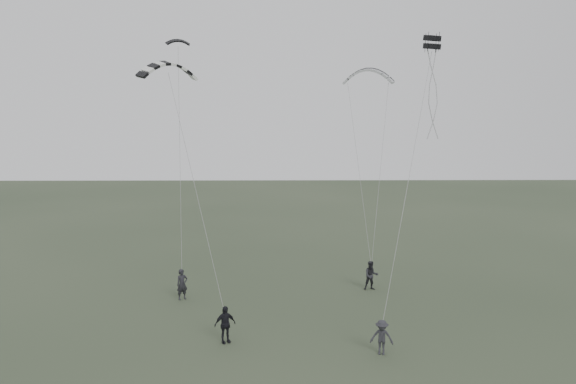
{
  "coord_description": "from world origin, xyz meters",
  "views": [
    {
      "loc": [
        0.59,
        -27.75,
        11.59
      ],
      "look_at": [
        0.97,
        5.83,
        6.89
      ],
      "focal_mm": 35.0,
      "sensor_mm": 36.0,
      "label": 1
    }
  ],
  "objects_px": {
    "flyer_right": "(371,275)",
    "flyer_left": "(182,284)",
    "kite_striped": "(168,63)",
    "flyer_center": "(225,324)",
    "flyer_far": "(382,337)",
    "kite_dark_small": "(178,40)",
    "kite_box": "(432,42)",
    "kite_pale_large": "(368,70)"
  },
  "relations": [
    {
      "from": "kite_striped",
      "to": "flyer_left",
      "type": "bearing_deg",
      "value": 55.84
    },
    {
      "from": "kite_dark_small",
      "to": "kite_striped",
      "type": "bearing_deg",
      "value": -101.91
    },
    {
      "from": "flyer_right",
      "to": "kite_dark_small",
      "type": "xyz_separation_m",
      "value": [
        -13.13,
        4.19,
        15.67
      ]
    },
    {
      "from": "kite_pale_large",
      "to": "flyer_far",
      "type": "bearing_deg",
      "value": -78.71
    },
    {
      "from": "flyer_far",
      "to": "kite_pale_large",
      "type": "relative_size",
      "value": 0.45
    },
    {
      "from": "kite_dark_small",
      "to": "kite_striped",
      "type": "xyz_separation_m",
      "value": [
        1.04,
        -9.0,
        -2.33
      ]
    },
    {
      "from": "flyer_right",
      "to": "flyer_far",
      "type": "distance_m",
      "value": 10.15
    },
    {
      "from": "flyer_right",
      "to": "kite_box",
      "type": "height_order",
      "value": "kite_box"
    },
    {
      "from": "flyer_center",
      "to": "kite_pale_large",
      "type": "bearing_deg",
      "value": 31.15
    },
    {
      "from": "flyer_right",
      "to": "kite_box",
      "type": "relative_size",
      "value": 2.61
    },
    {
      "from": "flyer_left",
      "to": "kite_striped",
      "type": "height_order",
      "value": "kite_striped"
    },
    {
      "from": "flyer_center",
      "to": "kite_pale_large",
      "type": "distance_m",
      "value": 22.3
    },
    {
      "from": "flyer_far",
      "to": "kite_dark_small",
      "type": "xyz_separation_m",
      "value": [
        -12.04,
        14.29,
        15.77
      ]
    },
    {
      "from": "flyer_far",
      "to": "kite_striped",
      "type": "height_order",
      "value": "kite_striped"
    },
    {
      "from": "flyer_right",
      "to": "kite_striped",
      "type": "distance_m",
      "value": 18.63
    },
    {
      "from": "flyer_center",
      "to": "kite_box",
      "type": "bearing_deg",
      "value": -4.16
    },
    {
      "from": "flyer_left",
      "to": "flyer_right",
      "type": "height_order",
      "value": "flyer_left"
    },
    {
      "from": "kite_pale_large",
      "to": "flyer_left",
      "type": "bearing_deg",
      "value": -130.72
    },
    {
      "from": "kite_dark_small",
      "to": "kite_box",
      "type": "relative_size",
      "value": 2.2
    },
    {
      "from": "flyer_center",
      "to": "flyer_left",
      "type": "bearing_deg",
      "value": 89.73
    },
    {
      "from": "flyer_left",
      "to": "flyer_right",
      "type": "distance_m",
      "value": 12.32
    },
    {
      "from": "flyer_far",
      "to": "kite_box",
      "type": "xyz_separation_m",
      "value": [
        3.58,
        6.2,
        14.68
      ]
    },
    {
      "from": "kite_pale_large",
      "to": "kite_striped",
      "type": "xyz_separation_m",
      "value": [
        -12.56,
        -11.03,
        -0.49
      ]
    },
    {
      "from": "flyer_far",
      "to": "kite_box",
      "type": "height_order",
      "value": "kite_box"
    },
    {
      "from": "flyer_left",
      "to": "kite_dark_small",
      "type": "bearing_deg",
      "value": 66.82
    },
    {
      "from": "flyer_right",
      "to": "flyer_far",
      "type": "height_order",
      "value": "flyer_right"
    },
    {
      "from": "flyer_right",
      "to": "kite_striped",
      "type": "relative_size",
      "value": 0.58
    },
    {
      "from": "kite_dark_small",
      "to": "kite_striped",
      "type": "relative_size",
      "value": 0.49
    },
    {
      "from": "flyer_left",
      "to": "kite_striped",
      "type": "xyz_separation_m",
      "value": [
        0.1,
        -2.96,
        13.32
      ]
    },
    {
      "from": "flyer_far",
      "to": "kite_striped",
      "type": "bearing_deg",
      "value": 168.25
    },
    {
      "from": "flyer_left",
      "to": "kite_striped",
      "type": "distance_m",
      "value": 13.65
    },
    {
      "from": "flyer_right",
      "to": "flyer_left",
      "type": "bearing_deg",
      "value": -174.96
    },
    {
      "from": "flyer_center",
      "to": "kite_dark_small",
      "type": "height_order",
      "value": "kite_dark_small"
    },
    {
      "from": "flyer_center",
      "to": "flyer_right",
      "type": "bearing_deg",
      "value": 17.52
    },
    {
      "from": "flyer_far",
      "to": "kite_box",
      "type": "relative_size",
      "value": 2.32
    },
    {
      "from": "kite_striped",
      "to": "flyer_center",
      "type": "bearing_deg",
      "value": -85.3
    },
    {
      "from": "flyer_center",
      "to": "kite_striped",
      "type": "height_order",
      "value": "kite_striped"
    },
    {
      "from": "flyer_center",
      "to": "kite_dark_small",
      "type": "distance_m",
      "value": 20.68
    },
    {
      "from": "kite_dark_small",
      "to": "kite_striped",
      "type": "distance_m",
      "value": 9.36
    },
    {
      "from": "kite_pale_large",
      "to": "kite_dark_small",
      "type": "bearing_deg",
      "value": -154.76
    },
    {
      "from": "kite_box",
      "to": "kite_striped",
      "type": "bearing_deg",
      "value": 153.6
    },
    {
      "from": "flyer_center",
      "to": "flyer_far",
      "type": "distance_m",
      "value": 7.88
    }
  ]
}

